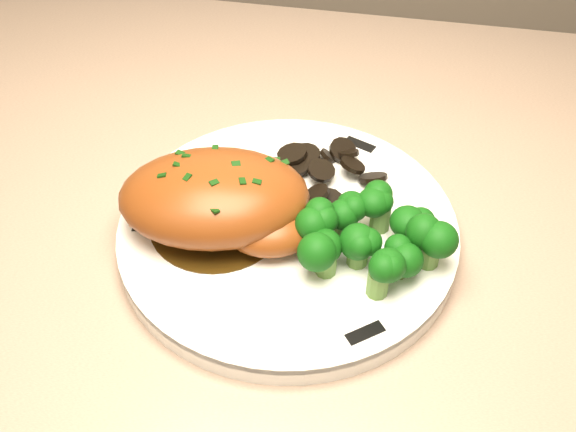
% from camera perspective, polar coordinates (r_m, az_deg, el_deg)
% --- Properties ---
extents(counter, '(2.14, 0.70, 1.04)m').
position_cam_1_polar(counter, '(1.04, -15.75, -15.10)').
color(counter, brown).
rests_on(counter, ground).
extents(plate, '(0.34, 0.34, 0.02)m').
position_cam_1_polar(plate, '(0.56, 0.00, -1.34)').
color(plate, white).
rests_on(plate, counter).
extents(rim_accent_0, '(0.03, 0.02, 0.00)m').
position_cam_1_polar(rim_accent_0, '(0.63, 5.69, 5.62)').
color(rim_accent_0, black).
rests_on(rim_accent_0, plate).
extents(rim_accent_1, '(0.01, 0.03, 0.00)m').
position_cam_1_polar(rim_accent_1, '(0.57, -11.51, -0.23)').
color(rim_accent_1, black).
rests_on(rim_accent_1, plate).
extents(rim_accent_2, '(0.03, 0.02, 0.00)m').
position_cam_1_polar(rim_accent_2, '(0.49, 6.11, -9.20)').
color(rim_accent_2, black).
rests_on(rim_accent_2, plate).
extents(gravy_pool, '(0.10, 0.10, 0.00)m').
position_cam_1_polar(gravy_pool, '(0.56, -5.65, -0.56)').
color(gravy_pool, '#362309').
rests_on(gravy_pool, plate).
extents(chicken_breast, '(0.16, 0.12, 0.06)m').
position_cam_1_polar(chicken_breast, '(0.54, -5.35, 1.19)').
color(chicken_breast, brown).
rests_on(chicken_breast, plate).
extents(mushroom_pile, '(0.09, 0.07, 0.02)m').
position_cam_1_polar(mushroom_pile, '(0.59, 3.00, 3.11)').
color(mushroom_pile, black).
rests_on(mushroom_pile, plate).
extents(broccoli_florets, '(0.10, 0.09, 0.04)m').
position_cam_1_polar(broccoli_florets, '(0.52, 6.72, -1.72)').
color(broccoli_florets, '#5B8638').
rests_on(broccoli_florets, plate).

